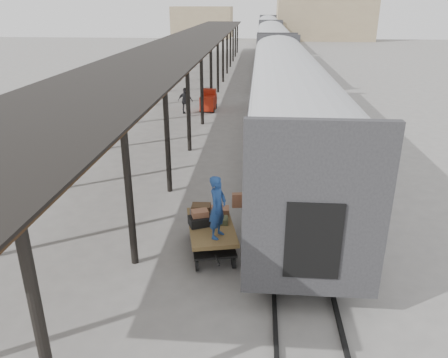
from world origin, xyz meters
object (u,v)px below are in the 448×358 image
baggage_cart (211,231)px  luggage_tug (208,101)px  pedestrian (185,101)px  porter (218,207)px

baggage_cart → luggage_tug: bearing=84.4°
pedestrian → porter: bearing=110.2°
luggage_tug → porter: 18.61m
baggage_cart → pedestrian: 17.08m
luggage_tug → pedestrian: pedestrian is taller
baggage_cart → porter: size_ratio=1.49×
baggage_cart → porter: 1.29m
luggage_tug → pedestrian: (-1.38, -1.06, 0.22)m
baggage_cart → pedestrian: bearing=89.4°
luggage_tug → pedestrian: 1.75m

